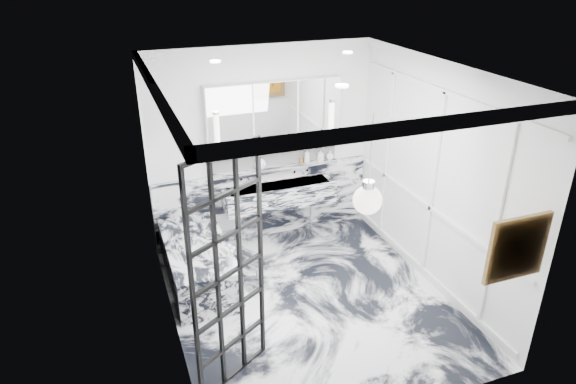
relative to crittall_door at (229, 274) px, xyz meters
name	(u,v)px	position (x,y,z in m)	size (l,w,h in m)	color
floor	(310,302)	(1.17, 0.82, -1.20)	(3.60, 3.60, 0.00)	white
ceiling	(315,70)	(1.17, 0.82, 1.60)	(3.60, 3.60, 0.00)	white
wall_back	(263,146)	(1.17, 2.62, 0.20)	(3.60, 3.60, 0.00)	white
wall_front	(399,289)	(1.17, -0.98, 0.20)	(3.60, 3.60, 0.00)	white
wall_left	(166,222)	(-0.43, 0.82, 0.20)	(3.60, 3.60, 0.00)	white
wall_right	(435,178)	(2.77, 0.82, 0.20)	(3.60, 3.60, 0.00)	white
marble_clad_back	(264,203)	(1.17, 2.59, -0.67)	(3.18, 0.05, 1.05)	white
marble_clad_left	(168,227)	(-0.42, 0.82, 0.14)	(0.02, 3.56, 2.68)	white
panel_molding	(433,186)	(2.75, 0.82, 0.10)	(0.03, 3.40, 2.30)	white
soap_bottle_a	(307,156)	(1.80, 2.53, 0.00)	(0.08, 0.08, 0.22)	#8C5919
soap_bottle_b	(320,155)	(2.01, 2.53, -0.01)	(0.08, 0.09, 0.19)	#4C4C51
soap_bottle_c	(330,155)	(2.17, 2.53, -0.04)	(0.11, 0.11, 0.14)	silver
face_pot	(260,164)	(1.09, 2.53, -0.03)	(0.17, 0.17, 0.17)	white
amber_bottle	(301,160)	(1.71, 2.53, -0.06)	(0.04, 0.04, 0.10)	#8C5919
flower_vase	(229,259)	(0.27, 1.15, -0.59)	(0.08, 0.08, 0.12)	silver
crittall_door	(229,274)	(0.00, 0.00, 0.00)	(0.88, 0.04, 2.40)	black
artwork	(517,248)	(2.37, -0.94, 0.31)	(0.52, 0.05, 0.52)	#BF7A13
pendant_light	(367,200)	(1.07, -0.54, 0.82)	(0.24, 0.24, 0.24)	white
trough_sink	(279,195)	(1.32, 2.37, -0.47)	(1.60, 0.45, 0.30)	silver
ledge	(275,168)	(1.32, 2.54, -0.13)	(1.90, 0.14, 0.04)	silver
subway_tile	(273,158)	(1.32, 2.60, 0.01)	(1.90, 0.03, 0.23)	white
mirror_cabinet	(274,117)	(1.32, 2.54, 0.62)	(1.90, 0.16, 1.00)	white
sconce_left	(217,129)	(0.50, 2.45, 0.58)	(0.07, 0.07, 0.40)	white
sconce_right	(332,116)	(2.14, 2.45, 0.58)	(0.07, 0.07, 0.40)	white
bathtub	(198,263)	(-0.01, 1.71, -0.92)	(0.75, 1.65, 0.55)	silver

